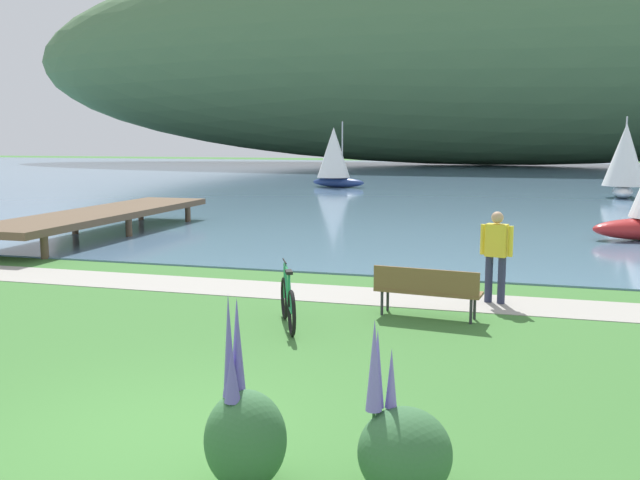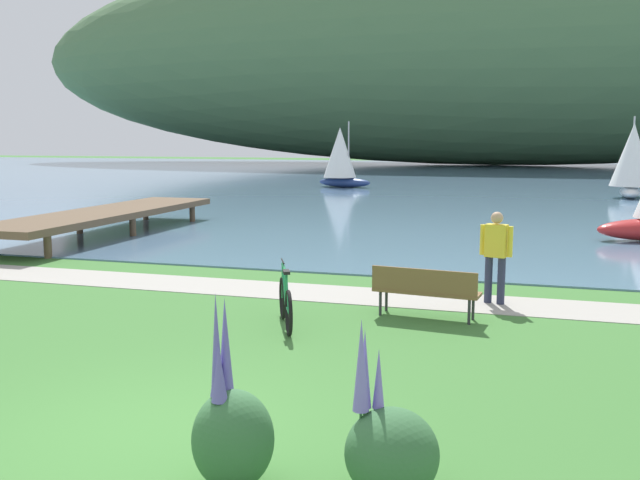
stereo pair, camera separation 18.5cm
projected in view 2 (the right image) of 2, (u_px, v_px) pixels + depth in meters
name	position (u px, v px, depth m)	size (l,w,h in m)	color
ground_plane	(151.00, 433.00, 7.20)	(200.00, 200.00, 0.00)	#3D7533
bay_water	(479.00, 178.00, 53.40)	(180.00, 80.00, 0.04)	#5B7F9E
distant_hillside	(499.00, 48.00, 77.58)	(115.92, 28.00, 25.99)	#4C7047
shoreline_path	(330.00, 294.00, 13.66)	(60.00, 1.50, 0.01)	#A39E93
park_bench_near_camera	(425.00, 288.00, 11.72)	(1.84, 0.69, 0.88)	brown
bicycle_leaning_near_bench	(286.00, 303.00, 11.22)	(0.80, 1.63, 1.01)	black
person_at_shoreline	(496.00, 252.00, 12.71)	(0.59, 0.31, 1.71)	#282D47
echium_bush_closest_to_camera	(390.00, 449.00, 5.87)	(0.80, 0.80, 1.54)	#386B3D
echium_bush_beside_closest	(232.00, 430.00, 6.02)	(0.72, 0.72, 1.73)	#386B3D
sailboat_nearest_to_shore	(632.00, 160.00, 34.98)	(2.28, 3.58, 4.12)	white
sailboat_toward_hillside	(341.00, 156.00, 43.02)	(3.56, 2.38, 4.04)	navy
pier_dock	(105.00, 214.00, 21.73)	(2.40, 10.00, 0.80)	brown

